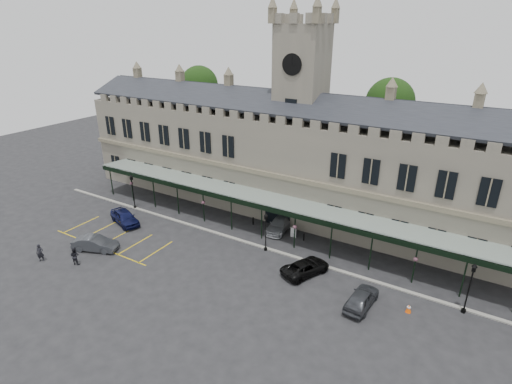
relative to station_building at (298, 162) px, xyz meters
The scene contains 22 objects.
ground 17.17m from the station_building, 90.00° to the right, with size 140.00×140.00×0.00m, color black.
station_building is the anchor object (origin of this frame).
clock_tower 6.64m from the station_building, 90.00° to the left, with size 5.60×5.60×24.80m.
canopy 9.37m from the station_building, 90.00° to the right, with size 50.00×4.10×4.30m.
kerb 12.22m from the station_building, 90.00° to the right, with size 60.00×0.40×0.12m, color gray.
parking_markings 23.26m from the station_building, 128.81° to the right, with size 16.00×6.00×0.01m, color gold, non-canonical shape.
tree_behind_left 24.64m from the station_building, 157.55° to the left, with size 6.00×6.00×16.00m.
tree_behind_mid 13.67m from the station_building, 48.65° to the left, with size 6.00×6.00×16.00m.
lamp_post_left 21.05m from the station_building, 149.88° to the right, with size 0.44×0.44×4.67m.
lamp_post_mid 11.51m from the station_building, 81.22° to the right, with size 0.41×0.41×4.31m.
lamp_post_right 23.48m from the station_building, 27.83° to the right, with size 0.45×0.45×4.72m.
traffic_cone 22.03m from the station_building, 38.33° to the right, with size 0.46×0.46×0.73m.
sign_board 9.39m from the station_building, 66.52° to the right, with size 0.66×0.07×1.13m.
bollard_left 9.13m from the station_building, 111.28° to the right, with size 0.17×0.17×0.95m, color black.
bollard_right 10.00m from the station_building, 57.95° to the right, with size 0.15×0.15×0.84m, color black.
car_left_a 21.79m from the station_building, 138.28° to the right, with size 1.98×4.91×1.67m, color #0C1037.
car_left_b 24.77m from the station_building, 124.56° to the right, with size 1.64×4.71×1.55m, color #35373C.
car_taxi 8.27m from the station_building, 82.33° to the right, with size 2.06×5.07×1.47m, color #A2A5AA.
car_van 15.40m from the station_building, 60.62° to the right, with size 2.26×4.90×1.36m, color black.
car_right_a 20.21m from the station_building, 47.91° to the right, with size 1.83×4.54×1.55m, color #35373C.
person_a 29.75m from the station_building, 124.55° to the right, with size 0.69×0.45×1.88m, color black.
person_b 26.77m from the station_building, 120.15° to the right, with size 0.89×0.69×1.83m, color black.
Camera 1 is at (19.48, -26.41, 21.91)m, focal length 28.00 mm.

